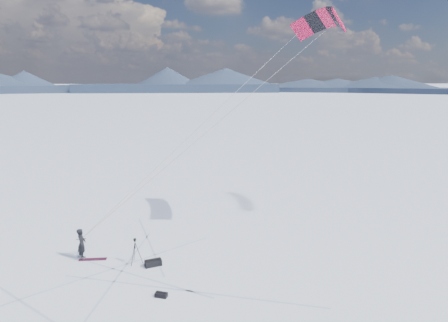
{
  "coord_description": "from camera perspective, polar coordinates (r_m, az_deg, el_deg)",
  "views": [
    {
      "loc": [
        4.71,
        -19.55,
        10.44
      ],
      "look_at": [
        6.9,
        3.06,
        5.47
      ],
      "focal_mm": 30.0,
      "sensor_mm": 36.0,
      "label": 1
    }
  ],
  "objects": [
    {
      "name": "snowboard",
      "position": [
        24.16,
        -19.37,
        -13.95
      ],
      "size": [
        1.61,
        0.32,
        0.04
      ],
      "primitive_type": "cube",
      "rotation": [
        0.0,
        0.0,
        -0.01
      ],
      "color": "maroon",
      "rests_on": "ground"
    },
    {
      "name": "horizon_hills",
      "position": [
        21.31,
        -18.13,
        -7.66
      ],
      "size": [
        704.0,
        704.0,
        8.43
      ],
      "color": "#172231",
      "rests_on": "ground"
    },
    {
      "name": "ground",
      "position": [
        22.66,
        -17.54,
        -15.71
      ],
      "size": [
        1800.0,
        1800.0,
        0.0
      ],
      "primitive_type": "plane",
      "color": "white"
    },
    {
      "name": "snow_tracks",
      "position": [
        22.5,
        -19.41,
        -16.05
      ],
      "size": [
        14.76,
        10.25,
        0.01
      ],
      "color": "#A3B2D1",
      "rests_on": "ground"
    },
    {
      "name": "power_kite",
      "position": [
        25.6,
        14.46,
        19.66
      ],
      "size": [
        16.0,
        5.51,
        13.51
      ],
      "color": "#CA123E",
      "rests_on": "ground"
    },
    {
      "name": "gear_bag_a",
      "position": [
        22.5,
        -10.74,
        -15.0
      ],
      "size": [
        1.03,
        0.7,
        0.42
      ],
      "rotation": [
        0.0,
        0.0,
        0.3
      ],
      "color": "black",
      "rests_on": "ground"
    },
    {
      "name": "tripod",
      "position": [
        22.64,
        -13.37,
        -12.69
      ],
      "size": [
        0.66,
        0.73,
        1.53
      ],
      "rotation": [
        0.0,
        0.0,
        -0.07
      ],
      "color": "black",
      "rests_on": "ground"
    },
    {
      "name": "gear_bag_b",
      "position": [
        19.69,
        -9.54,
        -19.45
      ],
      "size": [
        0.66,
        0.48,
        0.27
      ],
      "rotation": [
        0.0,
        0.0,
        -0.35
      ],
      "color": "black",
      "rests_on": "ground"
    },
    {
      "name": "snowkiter",
      "position": [
        24.46,
        -20.7,
        -13.77
      ],
      "size": [
        0.5,
        0.72,
        1.9
      ],
      "primitive_type": "imported",
      "rotation": [
        0.0,
        0.0,
        1.64
      ],
      "color": "black",
      "rests_on": "ground"
    }
  ]
}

